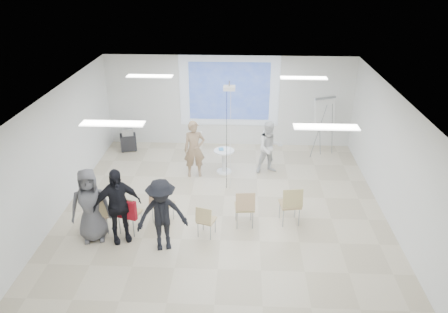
{
  "coord_description": "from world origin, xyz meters",
  "views": [
    {
      "loc": [
        0.46,
        -9.12,
        5.89
      ],
      "look_at": [
        0.0,
        0.8,
        1.25
      ],
      "focal_mm": 35.0,
      "sensor_mm": 36.0,
      "label": 1
    }
  ],
  "objects_px": {
    "audience_outer": "(90,201)",
    "player_right": "(270,145)",
    "player_left": "(194,146)",
    "av_cart": "(128,140)",
    "audience_left": "(117,201)",
    "flipchart_easel": "(325,113)",
    "audience_mid": "(162,211)",
    "chair_right_far": "(291,203)",
    "laptop": "(163,203)",
    "chair_right_inner": "(245,206)",
    "chair_far_left": "(97,213)",
    "pedestal_table": "(224,160)",
    "chair_center": "(205,219)",
    "chair_left_inner": "(161,203)",
    "chair_left_mid": "(128,212)"
  },
  "relations": [
    {
      "from": "audience_left",
      "to": "chair_left_mid",
      "type": "bearing_deg",
      "value": 37.73
    },
    {
      "from": "player_left",
      "to": "chair_right_inner",
      "type": "bearing_deg",
      "value": -71.83
    },
    {
      "from": "chair_right_far",
      "to": "audience_outer",
      "type": "bearing_deg",
      "value": -178.39
    },
    {
      "from": "av_cart",
      "to": "player_left",
      "type": "bearing_deg",
      "value": -52.02
    },
    {
      "from": "av_cart",
      "to": "chair_left_mid",
      "type": "bearing_deg",
      "value": -92.41
    },
    {
      "from": "pedestal_table",
      "to": "player_right",
      "type": "distance_m",
      "value": 1.4
    },
    {
      "from": "laptop",
      "to": "flipchart_easel",
      "type": "bearing_deg",
      "value": -116.52
    },
    {
      "from": "audience_left",
      "to": "flipchart_easel",
      "type": "height_order",
      "value": "audience_left"
    },
    {
      "from": "chair_center",
      "to": "flipchart_easel",
      "type": "height_order",
      "value": "flipchart_easel"
    },
    {
      "from": "flipchart_easel",
      "to": "audience_mid",
      "type": "bearing_deg",
      "value": -153.14
    },
    {
      "from": "chair_right_inner",
      "to": "chair_right_far",
      "type": "height_order",
      "value": "chair_right_far"
    },
    {
      "from": "player_left",
      "to": "chair_right_far",
      "type": "height_order",
      "value": "player_left"
    },
    {
      "from": "chair_right_inner",
      "to": "av_cart",
      "type": "height_order",
      "value": "chair_right_inner"
    },
    {
      "from": "audience_left",
      "to": "audience_mid",
      "type": "relative_size",
      "value": 1.07
    },
    {
      "from": "chair_left_mid",
      "to": "chair_right_far",
      "type": "relative_size",
      "value": 0.96
    },
    {
      "from": "chair_right_far",
      "to": "laptop",
      "type": "xyz_separation_m",
      "value": [
        -3.03,
        0.0,
        -0.09
      ]
    },
    {
      "from": "chair_left_mid",
      "to": "chair_left_inner",
      "type": "relative_size",
      "value": 1.03
    },
    {
      "from": "player_right",
      "to": "av_cart",
      "type": "relative_size",
      "value": 2.3
    },
    {
      "from": "av_cart",
      "to": "laptop",
      "type": "bearing_deg",
      "value": -82.05
    },
    {
      "from": "player_left",
      "to": "av_cart",
      "type": "xyz_separation_m",
      "value": [
        -2.37,
        1.7,
        -0.6
      ]
    },
    {
      "from": "chair_right_inner",
      "to": "av_cart",
      "type": "xyz_separation_m",
      "value": [
        -3.81,
        4.25,
        -0.22
      ]
    },
    {
      "from": "chair_left_inner",
      "to": "av_cart",
      "type": "bearing_deg",
      "value": 134.72
    },
    {
      "from": "chair_right_far",
      "to": "laptop",
      "type": "height_order",
      "value": "chair_right_far"
    },
    {
      "from": "chair_far_left",
      "to": "chair_center",
      "type": "distance_m",
      "value": 2.45
    },
    {
      "from": "chair_left_inner",
      "to": "laptop",
      "type": "distance_m",
      "value": 0.11
    },
    {
      "from": "audience_left",
      "to": "flipchart_easel",
      "type": "relative_size",
      "value": 1.06
    },
    {
      "from": "audience_outer",
      "to": "player_right",
      "type": "bearing_deg",
      "value": 25.37
    },
    {
      "from": "player_left",
      "to": "chair_far_left",
      "type": "distance_m",
      "value": 3.58
    },
    {
      "from": "audience_mid",
      "to": "av_cart",
      "type": "height_order",
      "value": "audience_mid"
    },
    {
      "from": "chair_far_left",
      "to": "laptop",
      "type": "bearing_deg",
      "value": -1.1
    },
    {
      "from": "chair_left_inner",
      "to": "audience_left",
      "type": "relative_size",
      "value": 0.46
    },
    {
      "from": "audience_left",
      "to": "flipchart_easel",
      "type": "bearing_deg",
      "value": 16.53
    },
    {
      "from": "chair_left_inner",
      "to": "laptop",
      "type": "bearing_deg",
      "value": 94.15
    },
    {
      "from": "player_right",
      "to": "laptop",
      "type": "distance_m",
      "value": 3.83
    },
    {
      "from": "av_cart",
      "to": "chair_far_left",
      "type": "bearing_deg",
      "value": -100.51
    },
    {
      "from": "chair_right_inner",
      "to": "flipchart_easel",
      "type": "relative_size",
      "value": 0.5
    },
    {
      "from": "chair_center",
      "to": "audience_left",
      "type": "relative_size",
      "value": 0.4
    },
    {
      "from": "av_cart",
      "to": "pedestal_table",
      "type": "bearing_deg",
      "value": -41.01
    },
    {
      "from": "pedestal_table",
      "to": "audience_mid",
      "type": "bearing_deg",
      "value": -107.26
    },
    {
      "from": "chair_center",
      "to": "audience_left",
      "type": "height_order",
      "value": "audience_left"
    },
    {
      "from": "audience_outer",
      "to": "chair_far_left",
      "type": "bearing_deg",
      "value": 53.93
    },
    {
      "from": "chair_right_far",
      "to": "audience_left",
      "type": "bearing_deg",
      "value": -176.62
    },
    {
      "from": "audience_outer",
      "to": "av_cart",
      "type": "distance_m",
      "value": 4.95
    },
    {
      "from": "audience_mid",
      "to": "audience_outer",
      "type": "xyz_separation_m",
      "value": [
        -1.63,
        0.28,
        0.02
      ]
    },
    {
      "from": "chair_center",
      "to": "flipchart_easel",
      "type": "distance_m",
      "value": 5.72
    },
    {
      "from": "laptop",
      "to": "audience_outer",
      "type": "xyz_separation_m",
      "value": [
        -1.44,
        -0.78,
        0.47
      ]
    },
    {
      "from": "chair_right_far",
      "to": "laptop",
      "type": "relative_size",
      "value": 2.92
    },
    {
      "from": "chair_right_inner",
      "to": "laptop",
      "type": "xyz_separation_m",
      "value": [
        -1.95,
        0.14,
        -0.06
      ]
    },
    {
      "from": "chair_right_inner",
      "to": "chair_left_inner",
      "type": "bearing_deg",
      "value": 173.23
    },
    {
      "from": "pedestal_table",
      "to": "chair_far_left",
      "type": "distance_m",
      "value": 4.24
    }
  ]
}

